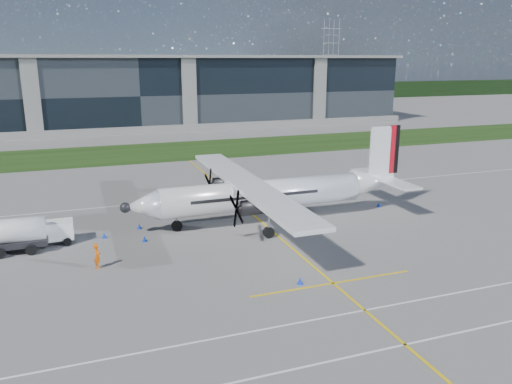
{
  "coord_description": "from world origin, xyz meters",
  "views": [
    {
      "loc": [
        -12.44,
        -33.49,
        14.71
      ],
      "look_at": [
        2.54,
        8.25,
        2.89
      ],
      "focal_mm": 35.0,
      "sensor_mm": 36.0,
      "label": 1
    }
  ],
  "objects_px": {
    "pylon_east": "(331,59)",
    "safety_cone_tail": "(379,204)",
    "ground_crew_person": "(97,254)",
    "safety_cone_nose_stbd": "(139,226)",
    "baggage_tug": "(55,232)",
    "turboprop_aircraft": "(272,177)",
    "safety_cone_nose_port": "(144,239)",
    "safety_cone_fwd": "(104,235)",
    "safety_cone_portwing": "(300,281)"
  },
  "relations": [
    {
      "from": "pylon_east",
      "to": "safety_cone_tail",
      "type": "distance_m",
      "value": 157.84
    },
    {
      "from": "ground_crew_person",
      "to": "safety_cone_nose_stbd",
      "type": "bearing_deg",
      "value": -15.93
    },
    {
      "from": "baggage_tug",
      "to": "ground_crew_person",
      "type": "relative_size",
      "value": 1.44
    },
    {
      "from": "pylon_east",
      "to": "turboprop_aircraft",
      "type": "bearing_deg",
      "value": -119.69
    },
    {
      "from": "safety_cone_nose_port",
      "to": "safety_cone_fwd",
      "type": "bearing_deg",
      "value": 147.05
    },
    {
      "from": "safety_cone_fwd",
      "to": "safety_cone_nose_port",
      "type": "xyz_separation_m",
      "value": [
        3.11,
        -2.02,
        0.0
      ]
    },
    {
      "from": "pylon_east",
      "to": "safety_cone_fwd",
      "type": "height_order",
      "value": "pylon_east"
    },
    {
      "from": "ground_crew_person",
      "to": "safety_cone_nose_stbd",
      "type": "height_order",
      "value": "ground_crew_person"
    },
    {
      "from": "baggage_tug",
      "to": "safety_cone_portwing",
      "type": "height_order",
      "value": "baggage_tug"
    },
    {
      "from": "pylon_east",
      "to": "safety_cone_fwd",
      "type": "bearing_deg",
      "value": -124.18
    },
    {
      "from": "baggage_tug",
      "to": "safety_cone_nose_port",
      "type": "bearing_deg",
      "value": -16.68
    },
    {
      "from": "pylon_east",
      "to": "safety_cone_nose_stbd",
      "type": "xyz_separation_m",
      "value": [
        -92.99,
        -140.06,
        -14.75
      ]
    },
    {
      "from": "pylon_east",
      "to": "ground_crew_person",
      "type": "bearing_deg",
      "value": -123.23
    },
    {
      "from": "turboprop_aircraft",
      "to": "safety_cone_nose_port",
      "type": "relative_size",
      "value": 56.19
    },
    {
      "from": "safety_cone_fwd",
      "to": "baggage_tug",
      "type": "bearing_deg",
      "value": 178.97
    },
    {
      "from": "pylon_east",
      "to": "safety_cone_nose_stbd",
      "type": "relative_size",
      "value": 60.0
    },
    {
      "from": "baggage_tug",
      "to": "safety_cone_portwing",
      "type": "distance_m",
      "value": 21.06
    },
    {
      "from": "safety_cone_portwing",
      "to": "safety_cone_fwd",
      "type": "bearing_deg",
      "value": 130.75
    },
    {
      "from": "baggage_tug",
      "to": "safety_cone_tail",
      "type": "height_order",
      "value": "baggage_tug"
    },
    {
      "from": "safety_cone_fwd",
      "to": "safety_cone_nose_port",
      "type": "bearing_deg",
      "value": -32.95
    },
    {
      "from": "baggage_tug",
      "to": "safety_cone_fwd",
      "type": "bearing_deg",
      "value": -1.03
    },
    {
      "from": "turboprop_aircraft",
      "to": "baggage_tug",
      "type": "relative_size",
      "value": 9.0
    },
    {
      "from": "ground_crew_person",
      "to": "safety_cone_fwd",
      "type": "xyz_separation_m",
      "value": [
        0.81,
        6.45,
        -0.83
      ]
    },
    {
      "from": "ground_crew_person",
      "to": "turboprop_aircraft",
      "type": "bearing_deg",
      "value": -58.73
    },
    {
      "from": "safety_cone_tail",
      "to": "safety_cone_nose_port",
      "type": "distance_m",
      "value": 24.29
    },
    {
      "from": "safety_cone_nose_stbd",
      "to": "safety_cone_portwing",
      "type": "bearing_deg",
      "value": -59.95
    },
    {
      "from": "safety_cone_nose_port",
      "to": "safety_cone_nose_stbd",
      "type": "bearing_deg",
      "value": 90.22
    },
    {
      "from": "pylon_east",
      "to": "safety_cone_portwing",
      "type": "xyz_separation_m",
      "value": [
        -84.16,
        -155.33,
        -14.75
      ]
    },
    {
      "from": "baggage_tug",
      "to": "safety_cone_nose_stbd",
      "type": "xyz_separation_m",
      "value": [
        6.95,
        1.35,
        -0.69
      ]
    },
    {
      "from": "safety_cone_tail",
      "to": "turboprop_aircraft",
      "type": "bearing_deg",
      "value": -177.33
    },
    {
      "from": "safety_cone_fwd",
      "to": "safety_cone_tail",
      "type": "bearing_deg",
      "value": 0.39
    },
    {
      "from": "turboprop_aircraft",
      "to": "safety_cone_nose_port",
      "type": "bearing_deg",
      "value": -172.26
    },
    {
      "from": "turboprop_aircraft",
      "to": "safety_cone_portwing",
      "type": "height_order",
      "value": "turboprop_aircraft"
    },
    {
      "from": "safety_cone_tail",
      "to": "safety_cone_portwing",
      "type": "bearing_deg",
      "value": -137.6
    },
    {
      "from": "pylon_east",
      "to": "baggage_tug",
      "type": "xyz_separation_m",
      "value": [
        -99.95,
        -141.41,
        -14.06
      ]
    },
    {
      "from": "turboprop_aircraft",
      "to": "ground_crew_person",
      "type": "bearing_deg",
      "value": -159.23
    },
    {
      "from": "safety_cone_portwing",
      "to": "baggage_tug",
      "type": "bearing_deg",
      "value": 138.59
    },
    {
      "from": "turboprop_aircraft",
      "to": "safety_cone_nose_port",
      "type": "xyz_separation_m",
      "value": [
        -12.09,
        -1.64,
        -3.96
      ]
    },
    {
      "from": "safety_cone_fwd",
      "to": "safety_cone_portwing",
      "type": "xyz_separation_m",
      "value": [
        11.93,
        -13.85,
        0.0
      ]
    },
    {
      "from": "safety_cone_portwing",
      "to": "safety_cone_nose_port",
      "type": "distance_m",
      "value": 14.75
    },
    {
      "from": "baggage_tug",
      "to": "safety_cone_fwd",
      "type": "height_order",
      "value": "baggage_tug"
    },
    {
      "from": "pylon_east",
      "to": "safety_cone_nose_port",
      "type": "xyz_separation_m",
      "value": [
        -92.98,
        -143.5,
        -14.75
      ]
    },
    {
      "from": "turboprop_aircraft",
      "to": "safety_cone_portwing",
      "type": "xyz_separation_m",
      "value": [
        -3.27,
        -13.47,
        -3.96
      ]
    },
    {
      "from": "safety_cone_fwd",
      "to": "safety_cone_tail",
      "type": "distance_m",
      "value": 27.3
    },
    {
      "from": "pylon_east",
      "to": "safety_cone_portwing",
      "type": "distance_m",
      "value": 177.28
    },
    {
      "from": "pylon_east",
      "to": "safety_cone_nose_port",
      "type": "distance_m",
      "value": 171.62
    },
    {
      "from": "ground_crew_person",
      "to": "safety_cone_fwd",
      "type": "height_order",
      "value": "ground_crew_person"
    },
    {
      "from": "safety_cone_portwing",
      "to": "safety_cone_tail",
      "type": "distance_m",
      "value": 20.82
    },
    {
      "from": "ground_crew_person",
      "to": "safety_cone_tail",
      "type": "bearing_deg",
      "value": -66.22
    },
    {
      "from": "baggage_tug",
      "to": "safety_cone_nose_stbd",
      "type": "distance_m",
      "value": 7.12
    }
  ]
}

